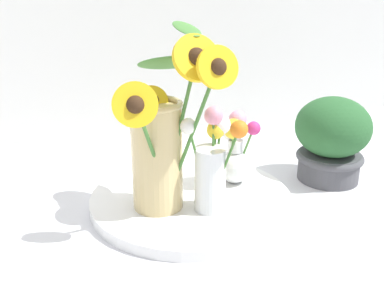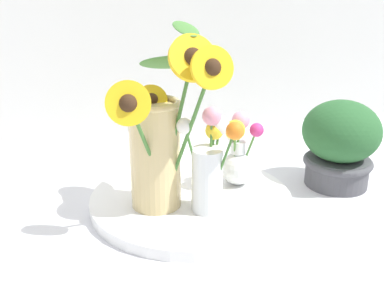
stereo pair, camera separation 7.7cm
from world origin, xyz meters
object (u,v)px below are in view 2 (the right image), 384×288
Objects in this scene: serving_tray at (192,199)px; potted_plant at (340,143)px; mason_jar_sunflowers at (159,138)px; vase_small_center at (209,163)px; vase_bulb_right at (238,154)px.

serving_tray is 2.11× the size of potted_plant.
serving_tray is 0.37m from potted_plant.
serving_tray is 1.19× the size of mason_jar_sunflowers.
mason_jar_sunflowers is 0.43m from potted_plant.
potted_plant is at bearing 14.89° from vase_small_center.
mason_jar_sunflowers reaches higher than vase_small_center.
potted_plant is at bearing 7.11° from mason_jar_sunflowers.
vase_small_center is 1.02× the size of potted_plant.
vase_bulb_right is (0.11, 0.03, 0.08)m from serving_tray.
mason_jar_sunflowers reaches higher than potted_plant.
vase_bulb_right is (0.09, 0.09, -0.03)m from vase_small_center.
serving_tray is at bearing 105.83° from vase_small_center.
mason_jar_sunflowers is at bearing -156.38° from serving_tray.
vase_small_center is 1.23× the size of vase_bulb_right.
vase_bulb_right is at bearing 46.20° from vase_small_center.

